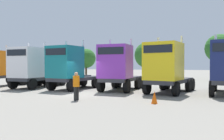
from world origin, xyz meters
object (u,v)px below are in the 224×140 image
object	(u,v)px
semi_truck_teal	(69,68)
semi_truck_purple	(118,68)
semi_truck_yellow	(166,67)
traffic_cone_far	(154,98)
semi_truck_white	(31,67)
visitor_in_hivis	(76,84)

from	to	relation	value
semi_truck_teal	semi_truck_purple	distance (m)	4.41
semi_truck_yellow	traffic_cone_far	xyz separation A→B (m)	(0.08, -4.93, -1.67)
semi_truck_white	visitor_in_hivis	world-z (taller)	semi_truck_white
semi_truck_white	semi_truck_yellow	world-z (taller)	semi_truck_yellow
semi_truck_yellow	semi_truck_purple	bearing A→B (deg)	-82.76
semi_truck_white	semi_truck_teal	size ratio (longest dim) A/B	0.94
semi_truck_teal	visitor_in_hivis	distance (m)	6.46
semi_truck_white	semi_truck_yellow	xyz separation A→B (m)	(12.53, 0.39, 0.03)
semi_truck_yellow	semi_truck_white	bearing A→B (deg)	-77.60
semi_truck_white	semi_truck_yellow	distance (m)	12.54
semi_truck_teal	semi_truck_yellow	bearing A→B (deg)	98.13
semi_truck_teal	traffic_cone_far	distance (m)	9.79
semi_truck_purple	traffic_cone_far	xyz separation A→B (m)	(4.07, -5.16, -1.63)
semi_truck_yellow	visitor_in_hivis	size ratio (longest dim) A/B	3.54
semi_truck_white	traffic_cone_far	world-z (taller)	semi_truck_white
semi_truck_white	semi_truck_teal	bearing A→B (deg)	91.98
semi_truck_purple	traffic_cone_far	world-z (taller)	semi_truck_purple
semi_truck_white	traffic_cone_far	xyz separation A→B (m)	(12.62, -4.54, -1.63)
semi_truck_purple	semi_truck_yellow	world-z (taller)	semi_truck_yellow
semi_truck_white	semi_truck_purple	xyz separation A→B (m)	(8.54, 0.63, -0.01)
semi_truck_purple	traffic_cone_far	bearing A→B (deg)	37.54
semi_truck_white	semi_truck_teal	world-z (taller)	same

